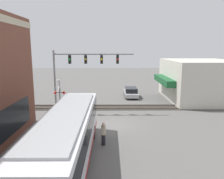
% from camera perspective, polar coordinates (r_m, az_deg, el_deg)
% --- Properties ---
extents(ground_plane, '(120.00, 120.00, 0.00)m').
position_cam_1_polar(ground_plane, '(20.00, 0.52, -9.24)').
color(ground_plane, '#605E5B').
extents(shop_building, '(10.94, 9.80, 5.29)m').
position_cam_1_polar(shop_building, '(31.88, 21.87, 2.36)').
color(shop_building, beige).
rests_on(shop_building, ground).
extents(city_bus, '(12.24, 2.59, 3.22)m').
position_cam_1_polar(city_bus, '(13.15, -11.55, -11.99)').
color(city_bus, silver).
rests_on(city_bus, ground).
extents(traffic_signal_gantry, '(0.42, 8.42, 6.65)m').
position_cam_1_polar(traffic_signal_gantry, '(23.26, -8.20, 6.22)').
color(traffic_signal_gantry, gray).
rests_on(traffic_signal_gantry, ground).
extents(crossing_signal, '(1.41, 1.18, 3.81)m').
position_cam_1_polar(crossing_signal, '(23.31, -13.52, -0.81)').
color(crossing_signal, gray).
rests_on(crossing_signal, ground).
extents(rail_track_near, '(2.60, 60.00, 0.15)m').
position_cam_1_polar(rail_track_near, '(25.72, 0.31, -4.65)').
color(rail_track_near, '#332D28').
rests_on(rail_track_near, ground).
extents(parked_car_silver, '(4.69, 1.82, 1.36)m').
position_cam_1_polar(parked_car_silver, '(31.34, 4.94, -0.76)').
color(parked_car_silver, '#B7B7BC').
rests_on(parked_car_silver, ground).
extents(pedestrian_near_bus, '(0.34, 0.34, 1.68)m').
position_cam_1_polar(pedestrian_near_bus, '(15.80, -2.25, -11.47)').
color(pedestrian_near_bus, black).
rests_on(pedestrian_near_bus, ground).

